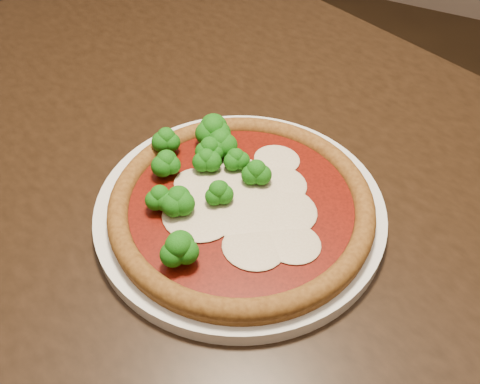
% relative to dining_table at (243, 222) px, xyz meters
% --- Properties ---
extents(floor, '(4.00, 4.00, 0.00)m').
position_rel_dining_table_xyz_m(floor, '(-0.08, 0.12, -0.66)').
color(floor, black).
rests_on(floor, ground).
extents(dining_table, '(1.55, 1.30, 0.75)m').
position_rel_dining_table_xyz_m(dining_table, '(0.00, 0.00, 0.00)').
color(dining_table, black).
rests_on(dining_table, floor).
extents(plate, '(0.34, 0.34, 0.02)m').
position_rel_dining_table_xyz_m(plate, '(0.03, -0.06, 0.10)').
color(plate, white).
rests_on(plate, dining_table).
extents(pizza, '(0.30, 0.30, 0.06)m').
position_rel_dining_table_xyz_m(pizza, '(0.02, -0.07, 0.12)').
color(pizza, brown).
rests_on(pizza, plate).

